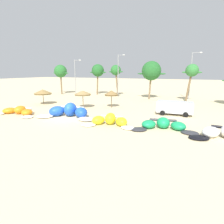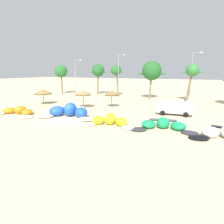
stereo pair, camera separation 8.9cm
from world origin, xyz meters
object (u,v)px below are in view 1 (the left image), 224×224
at_px(beach_umbrella_near_palms, 111,93).
at_px(palm_leftmost, 61,71).
at_px(beach_umbrella_near_van, 43,92).
at_px(palm_center_right, 192,71).
at_px(beach_umbrella_middle, 83,93).
at_px(parked_van, 174,107).
at_px(lamppost_west_center, 119,74).
at_px(kite_left, 69,112).
at_px(kite_left_of_center, 110,121).
at_px(palm_left, 98,71).
at_px(kite_center, 163,125).
at_px(lamppost_east_center, 191,74).
at_px(lamppost_west, 76,76).
at_px(kite_far_left, 18,111).
at_px(palm_center_left, 151,71).
at_px(palm_left_of_gap, 116,71).

relative_size(beach_umbrella_near_palms, palm_leftmost, 0.38).
distance_m(beach_umbrella_near_van, palm_center_right, 28.08).
height_order(beach_umbrella_middle, palm_center_right, palm_center_right).
bearing_deg(parked_van, lamppost_west_center, 135.50).
relative_size(kite_left, kite_left_of_center, 1.33).
distance_m(palm_leftmost, palm_left, 9.74).
xyz_separation_m(kite_center, palm_leftmost, (-29.38, 19.45, 5.42)).
xyz_separation_m(kite_center, beach_umbrella_middle, (-13.74, 5.84, 2.06)).
bearing_deg(palm_left, lamppost_west_center, -14.34).
bearing_deg(lamppost_east_center, kite_center, -94.00).
relative_size(beach_umbrella_middle, lamppost_west_center, 0.30).
relative_size(parked_van, palm_left, 0.63).
xyz_separation_m(palm_left, lamppost_west, (-3.91, -4.09, -1.16)).
height_order(kite_left_of_center, beach_umbrella_middle, beach_umbrella_middle).
distance_m(palm_leftmost, palm_center_right, 31.18).
bearing_deg(kite_left_of_center, lamppost_east_center, 73.50).
distance_m(kite_far_left, beach_umbrella_middle, 9.73).
bearing_deg(kite_far_left, palm_leftmost, 114.84).
bearing_deg(kite_far_left, parked_van, 24.12).
xyz_separation_m(kite_left, palm_leftmost, (-17.17, 19.29, 5.16)).
xyz_separation_m(kite_left, palm_center_left, (6.21, 19.92, 5.27)).
distance_m(palm_left, lamppost_east_center, 21.87).
distance_m(kite_center, palm_center_left, 21.67).
height_order(beach_umbrella_middle, palm_left, palm_left).
bearing_deg(lamppost_west, palm_left_of_gap, 20.36).
bearing_deg(palm_left_of_gap, kite_far_left, -101.27).
bearing_deg(palm_center_right, kite_left_of_center, -109.66).
bearing_deg(parked_van, palm_center_right, 82.83).
height_order(kite_left_of_center, lamppost_east_center, lamppost_east_center).
height_order(kite_left_of_center, palm_center_right, palm_center_right).
bearing_deg(palm_center_left, palm_left, 169.69).
bearing_deg(lamppost_west_center, palm_left_of_gap, 139.63).
xyz_separation_m(kite_left_of_center, palm_center_left, (-0.33, 21.15, 5.46)).
relative_size(kite_far_left, kite_center, 1.08).
xyz_separation_m(kite_left_of_center, kite_center, (5.68, 1.08, -0.06)).
height_order(kite_far_left, palm_leftmost, palm_leftmost).
xyz_separation_m(kite_left_of_center, beach_umbrella_near_palms, (-4.14, 9.45, 1.91)).
relative_size(kite_left, palm_center_right, 1.12).
distance_m(beach_umbrella_near_van, parked_van, 22.55).
xyz_separation_m(kite_left_of_center, palm_left_of_gap, (-9.24, 23.05, 5.50)).
xyz_separation_m(lamppost_west, lamppost_west_center, (10.29, 2.46, 0.48)).
height_order(kite_center, lamppost_west, lamppost_west).
bearing_deg(kite_left_of_center, palm_left, 121.44).
xyz_separation_m(kite_center, palm_center_left, (-6.01, 20.08, 5.52)).
height_order(parked_van, lamppost_west_center, lamppost_west_center).
height_order(kite_far_left, kite_left_of_center, kite_left_of_center).
xyz_separation_m(palm_left_of_gap, lamppost_west_center, (1.11, -0.95, -0.66)).
bearing_deg(palm_center_left, beach_umbrella_middle, -118.51).
relative_size(kite_left_of_center, palm_center_right, 0.84).
relative_size(kite_left_of_center, lamppost_west_center, 0.63).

